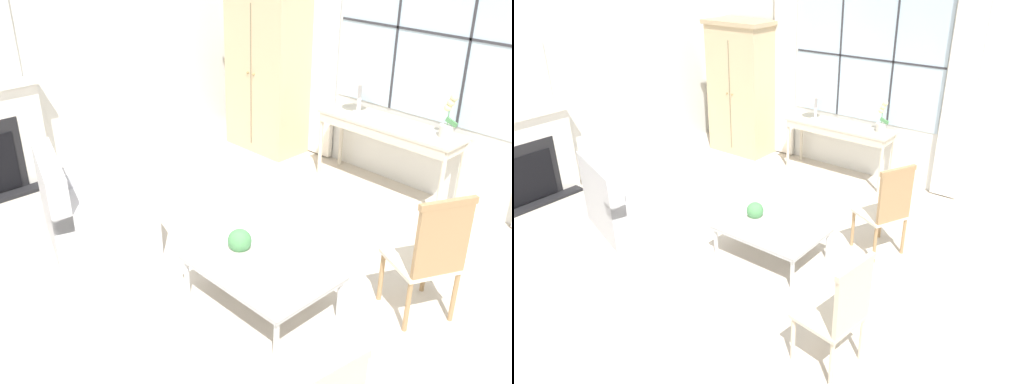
% 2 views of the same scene
% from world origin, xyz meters
% --- Properties ---
extents(ground_plane, '(14.00, 14.00, 0.00)m').
position_xyz_m(ground_plane, '(0.00, 0.00, 0.00)').
color(ground_plane, '#BCB2A3').
extents(wall_back_windowed, '(7.20, 0.14, 2.80)m').
position_xyz_m(wall_back_windowed, '(0.00, 3.02, 1.40)').
color(wall_back_windowed, silver).
rests_on(wall_back_windowed, ground_plane).
extents(wall_left, '(0.06, 7.20, 2.80)m').
position_xyz_m(wall_left, '(-3.03, 0.60, 1.40)').
color(wall_left, silver).
rests_on(wall_left, ground_plane).
extents(fireplace, '(0.34, 1.43, 1.99)m').
position_xyz_m(fireplace, '(-2.91, -0.44, 0.67)').
color(fireplace, black).
rests_on(fireplace, ground_plane).
extents(armoire, '(1.03, 0.61, 2.03)m').
position_xyz_m(armoire, '(-1.93, 2.68, 1.02)').
color(armoire, tan).
rests_on(armoire, ground_plane).
extents(console_table, '(1.58, 0.44, 0.76)m').
position_xyz_m(console_table, '(-0.19, 2.72, 0.68)').
color(console_table, beige).
rests_on(console_table, ground_plane).
extents(table_lamp, '(0.27, 0.27, 0.56)m').
position_xyz_m(table_lamp, '(-0.57, 2.69, 1.20)').
color(table_lamp, silver).
rests_on(table_lamp, console_table).
extents(potted_orchid, '(0.17, 0.14, 0.43)m').
position_xyz_m(potted_orchid, '(0.41, 2.78, 0.92)').
color(potted_orchid, '#BCB7AD').
rests_on(potted_orchid, console_table).
extents(armchair_upholstered, '(1.21, 1.11, 0.87)m').
position_xyz_m(armchair_upholstered, '(-1.35, -0.04, 0.28)').
color(armchair_upholstered, '#B2B2B7').
rests_on(armchair_upholstered, ground_plane).
extents(side_chair_wooden, '(0.59, 0.59, 1.03)m').
position_xyz_m(side_chair_wooden, '(1.28, 1.17, 0.57)').
color(side_chair_wooden, beige).
rests_on(side_chair_wooden, ground_plane).
extents(accent_chair_wooden, '(0.49, 0.49, 0.99)m').
position_xyz_m(accent_chair_wooden, '(1.70, -0.53, 0.55)').
color(accent_chair_wooden, beige).
rests_on(accent_chair_wooden, ground_plane).
extents(coffee_table, '(1.08, 0.75, 0.38)m').
position_xyz_m(coffee_table, '(0.36, 0.41, 0.34)').
color(coffee_table, silver).
rests_on(coffee_table, ground_plane).
extents(potted_plant_small, '(0.18, 0.18, 0.23)m').
position_xyz_m(potted_plant_small, '(0.19, 0.34, 0.50)').
color(potted_plant_small, '#BCB7AD').
rests_on(potted_plant_small, coffee_table).
extents(pillar_candle, '(0.11, 0.11, 0.13)m').
position_xyz_m(pillar_candle, '(0.59, 0.48, 0.44)').
color(pillar_candle, silver).
rests_on(pillar_candle, coffee_table).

